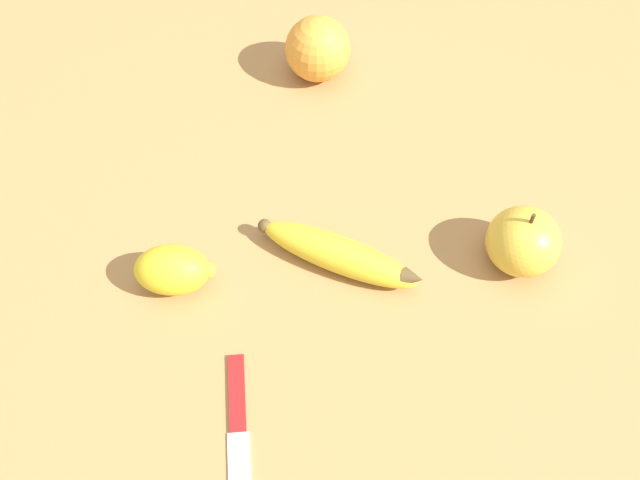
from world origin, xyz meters
name	(u,v)px	position (x,y,z in m)	size (l,w,h in m)	color
ground_plane	(309,288)	(0.00, 0.00, 0.00)	(3.00, 3.00, 0.00)	#A87A47
banana	(339,254)	(0.00, -0.05, 0.02)	(0.20, 0.11, 0.04)	yellow
orange	(318,49)	(0.24, -0.24, 0.04)	(0.09, 0.09, 0.09)	orange
apple	(523,241)	(-0.13, -0.20, 0.04)	(0.08, 0.08, 0.09)	gold
lemon	(173,270)	(0.11, 0.11, 0.03)	(0.10, 0.10, 0.06)	yellow
paring_knife	(238,436)	(-0.08, 0.17, 0.00)	(0.16, 0.13, 0.01)	silver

